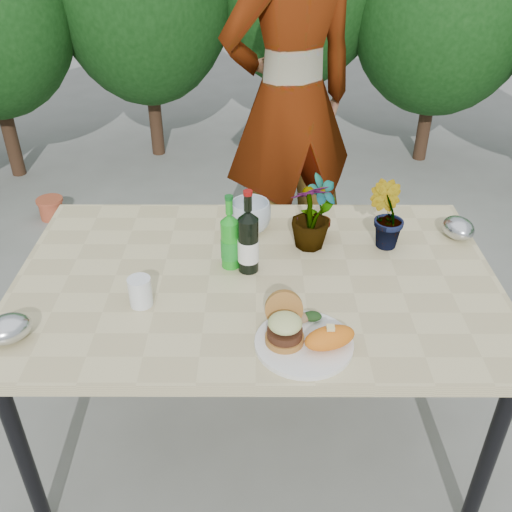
{
  "coord_description": "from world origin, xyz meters",
  "views": [
    {
      "loc": [
        0.0,
        -1.55,
        1.84
      ],
      "look_at": [
        0.0,
        -0.08,
        0.88
      ],
      "focal_mm": 40.0,
      "sensor_mm": 36.0,
      "label": 1
    }
  ],
  "objects_px": {
    "wine_bottle": "(248,242)",
    "person": "(290,101)",
    "patio_table": "(256,289)",
    "dinner_plate": "(304,343)"
  },
  "relations": [
    {
      "from": "person",
      "to": "dinner_plate",
      "type": "bearing_deg",
      "value": 65.06
    },
    {
      "from": "dinner_plate",
      "to": "person",
      "type": "distance_m",
      "value": 1.5
    },
    {
      "from": "wine_bottle",
      "to": "dinner_plate",
      "type": "bearing_deg",
      "value": -70.8
    },
    {
      "from": "wine_bottle",
      "to": "person",
      "type": "xyz_separation_m",
      "value": [
        0.19,
        1.11,
        0.11
      ]
    },
    {
      "from": "patio_table",
      "to": "dinner_plate",
      "type": "relative_size",
      "value": 5.71
    },
    {
      "from": "patio_table",
      "to": "dinner_plate",
      "type": "height_order",
      "value": "dinner_plate"
    },
    {
      "from": "patio_table",
      "to": "wine_bottle",
      "type": "xyz_separation_m",
      "value": [
        -0.03,
        0.04,
        0.17
      ]
    },
    {
      "from": "patio_table",
      "to": "wine_bottle",
      "type": "relative_size",
      "value": 5.4
    },
    {
      "from": "patio_table",
      "to": "dinner_plate",
      "type": "xyz_separation_m",
      "value": [
        0.14,
        -0.34,
        0.06
      ]
    },
    {
      "from": "patio_table",
      "to": "wine_bottle",
      "type": "distance_m",
      "value": 0.17
    }
  ]
}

